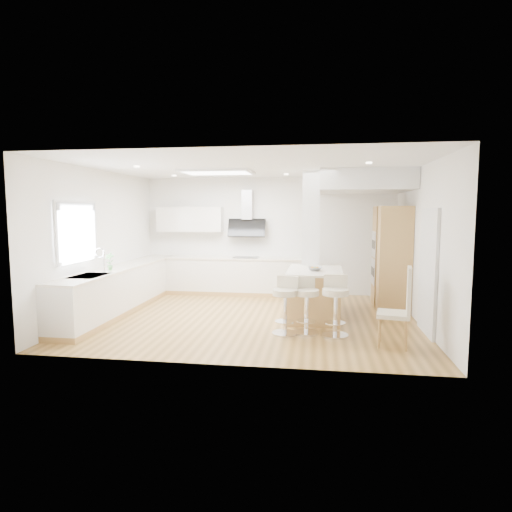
% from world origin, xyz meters
% --- Properties ---
extents(ground, '(6.00, 6.00, 0.00)m').
position_xyz_m(ground, '(0.00, 0.00, 0.00)').
color(ground, '#A57A3D').
rests_on(ground, ground).
extents(ceiling, '(6.00, 5.00, 0.02)m').
position_xyz_m(ceiling, '(0.00, 0.00, 0.00)').
color(ceiling, silver).
rests_on(ceiling, ground).
extents(wall_back, '(6.00, 0.04, 2.80)m').
position_xyz_m(wall_back, '(0.00, 2.50, 1.40)').
color(wall_back, silver).
rests_on(wall_back, ground).
extents(wall_left, '(0.04, 5.00, 2.80)m').
position_xyz_m(wall_left, '(-3.00, 0.00, 1.40)').
color(wall_left, silver).
rests_on(wall_left, ground).
extents(wall_right, '(0.04, 5.00, 2.80)m').
position_xyz_m(wall_right, '(3.00, 0.00, 1.40)').
color(wall_right, silver).
rests_on(wall_right, ground).
extents(skylight, '(4.10, 2.10, 0.06)m').
position_xyz_m(skylight, '(-0.79, 0.60, 2.77)').
color(skylight, silver).
rests_on(skylight, ground).
extents(window_left, '(0.06, 1.28, 1.07)m').
position_xyz_m(window_left, '(-2.96, -0.90, 1.69)').
color(window_left, white).
rests_on(window_left, ground).
extents(doorway_right, '(0.05, 1.00, 2.10)m').
position_xyz_m(doorway_right, '(2.97, -0.60, 1.00)').
color(doorway_right, '#4D433C').
rests_on(doorway_right, ground).
extents(counter_left, '(0.63, 4.50, 1.35)m').
position_xyz_m(counter_left, '(-2.70, 0.23, 0.46)').
color(counter_left, tan).
rests_on(counter_left, ground).
extents(counter_back, '(3.62, 0.63, 2.50)m').
position_xyz_m(counter_back, '(-0.91, 2.22, 0.70)').
color(counter_back, tan).
rests_on(counter_back, ground).
extents(pillar, '(0.35, 0.35, 2.80)m').
position_xyz_m(pillar, '(1.05, 0.95, 1.40)').
color(pillar, silver).
rests_on(pillar, ground).
extents(soffit, '(1.78, 2.20, 0.40)m').
position_xyz_m(soffit, '(2.10, 1.40, 2.60)').
color(soffit, silver).
rests_on(soffit, ground).
extents(oven_column, '(0.63, 1.21, 2.10)m').
position_xyz_m(oven_column, '(2.68, 1.23, 1.05)').
color(oven_column, tan).
rests_on(oven_column, ground).
extents(peninsula, '(1.02, 1.53, 0.99)m').
position_xyz_m(peninsula, '(1.15, 0.18, 0.46)').
color(peninsula, tan).
rests_on(peninsula, ground).
extents(bar_stool_a, '(0.51, 0.51, 0.94)m').
position_xyz_m(bar_stool_a, '(0.68, -0.95, 0.53)').
color(bar_stool_a, silver).
rests_on(bar_stool_a, ground).
extents(bar_stool_b, '(0.53, 0.53, 0.93)m').
position_xyz_m(bar_stool_b, '(1.02, -0.86, 0.52)').
color(bar_stool_b, silver).
rests_on(bar_stool_b, ground).
extents(bar_stool_c, '(0.45, 0.45, 0.98)m').
position_xyz_m(bar_stool_c, '(1.48, -0.95, 0.55)').
color(bar_stool_c, silver).
rests_on(bar_stool_c, ground).
extents(dining_chair, '(0.54, 0.54, 1.20)m').
position_xyz_m(dining_chair, '(2.42, -1.40, 0.64)').
color(dining_chair, beige).
rests_on(dining_chair, ground).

